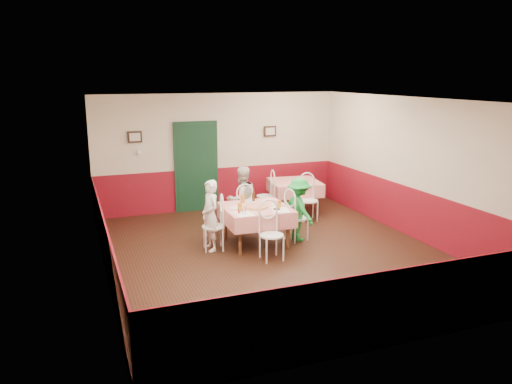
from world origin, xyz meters
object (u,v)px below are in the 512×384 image
object	(u,v)px
chair_right	(297,218)
chair_left	(213,227)
chair_near	(272,235)
pizza	(256,207)
beer_bottle	(254,196)
second_table	(295,197)
chair_second_b	(309,201)
wallet	(277,209)
glass_a	(240,208)
glass_c	(243,199)
diner_right	(299,209)
chair_far	(243,211)
diner_left	(210,216)
chair_second_a	(266,196)
main_table	(256,226)
glass_b	(279,204)
diner_far	(242,199)

from	to	relation	value
chair_right	chair_left	bearing A→B (deg)	76.06
chair_near	pizza	distance (m)	0.86
beer_bottle	second_table	bearing A→B (deg)	43.25
chair_second_b	wallet	size ratio (longest dim) A/B	8.18
glass_a	beer_bottle	bearing A→B (deg)	50.81
glass_c	diner_right	size ratio (longest dim) A/B	0.12
chair_far	diner_left	xyz separation A→B (m)	(-0.92, -0.82, 0.22)
second_table	chair_second_a	bearing A→B (deg)	180.00
second_table	wallet	distance (m)	2.68
main_table	chair_right	distance (m)	0.85
chair_left	chair_right	distance (m)	1.70
chair_second_a	beer_bottle	xyz separation A→B (m)	(-0.86, -1.52, 0.42)
chair_second_a	glass_c	world-z (taller)	glass_c
chair_far	glass_c	size ratio (longest dim) A/B	5.89
chair_second_a	glass_b	world-z (taller)	chair_second_a
glass_c	chair_far	bearing A→B (deg)	71.30
chair_far	diner_left	bearing A→B (deg)	44.70
glass_a	glass_b	world-z (taller)	glass_a
chair_second_a	diner_right	size ratio (longest dim) A/B	0.71
pizza	wallet	bearing A→B (deg)	-41.76
chair_near	diner_far	distance (m)	1.77
chair_second_b	glass_b	bearing A→B (deg)	-125.81
chair_far	wallet	distance (m)	1.25
chair_near	glass_b	size ratio (longest dim) A/B	6.53
chair_far	chair_second_a	size ratio (longest dim) A/B	1.00
main_table	chair_second_b	size ratio (longest dim) A/B	1.36
glass_b	diner_far	xyz separation A→B (m)	(-0.37, 1.10, -0.14)
diner_left	chair_second_b	bearing A→B (deg)	105.14
chair_right	chair_far	distance (m)	1.20
diner_far	chair_second_a	bearing A→B (deg)	-142.70
second_table	glass_b	distance (m)	2.52
glass_a	glass_c	distance (m)	0.66
second_table	beer_bottle	distance (m)	2.27
diner_left	diner_far	world-z (taller)	diner_far
pizza	glass_c	xyz separation A→B (m)	(-0.11, 0.45, 0.06)
glass_a	wallet	xyz separation A→B (m)	(0.68, -0.11, -0.06)
glass_c	beer_bottle	distance (m)	0.23
chair_near	glass_c	size ratio (longest dim) A/B	5.89
diner_left	diner_far	size ratio (longest dim) A/B	0.97
chair_far	beer_bottle	size ratio (longest dim) A/B	4.14
main_table	glass_a	distance (m)	0.65
chair_far	glass_b	distance (m)	1.18
chair_far	glass_a	xyz separation A→B (m)	(-0.42, -1.07, 0.39)
diner_far	diner_right	size ratio (longest dim) A/B	1.10
chair_left	chair_second_a	distance (m)	2.61
chair_near	beer_bottle	xyz separation A→B (m)	(0.12, 1.24, 0.42)
chair_left	chair_near	distance (m)	1.20
glass_c	glass_a	bearing A→B (deg)	-113.59
second_table	diner_far	size ratio (longest dim) A/B	0.81
pizza	chair_second_b	bearing A→B (deg)	35.05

